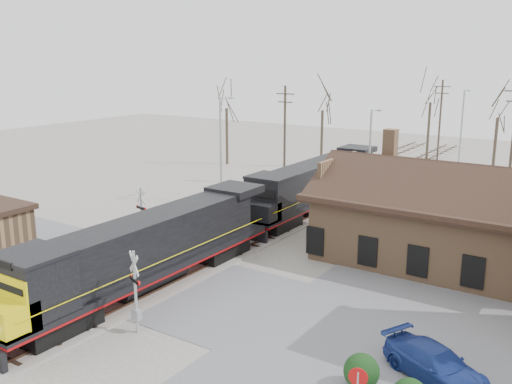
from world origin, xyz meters
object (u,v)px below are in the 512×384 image
Objects in this scene: depot at (440,225)px; locomotive_lead at (140,254)px; parked_car at (436,365)px; locomotive_trailing at (313,186)px.

depot is 18.18m from locomotive_lead.
locomotive_lead is 4.11× the size of parked_car.
depot reaches higher than locomotive_lead.
depot is 14.11m from parked_car.
locomotive_lead reaches higher than locomotive_trailing.
depot is 0.79× the size of locomotive_trailing.
parked_car is at bearing -50.72° from locomotive_trailing.
locomotive_trailing is at bearing 90.00° from locomotive_lead.
depot is at bearing 48.75° from locomotive_lead.
depot is at bearing 41.93° from parked_car.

